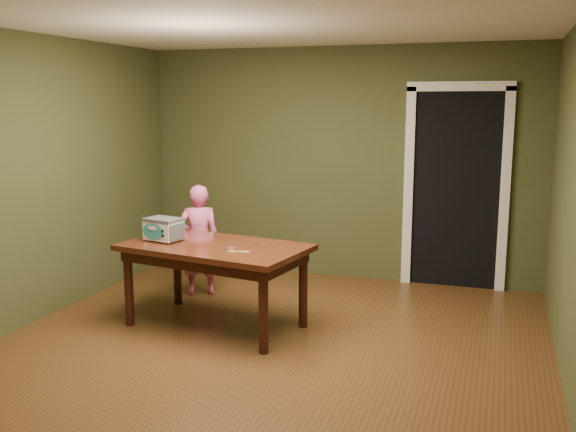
{
  "coord_description": "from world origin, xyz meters",
  "views": [
    {
      "loc": [
        1.75,
        -4.54,
        2.0
      ],
      "look_at": [
        -0.1,
        1.0,
        0.95
      ],
      "focal_mm": 40.0,
      "sensor_mm": 36.0,
      "label": 1
    }
  ],
  "objects": [
    {
      "name": "floor",
      "position": [
        0.0,
        0.0,
        0.0
      ],
      "size": [
        5.0,
        5.0,
        0.0
      ],
      "primitive_type": "plane",
      "color": "#583719",
      "rests_on": "ground"
    },
    {
      "name": "room_shell",
      "position": [
        0.0,
        0.0,
        1.71
      ],
      "size": [
        4.52,
        5.02,
        2.61
      ],
      "color": "#414625",
      "rests_on": "ground"
    },
    {
      "name": "child",
      "position": [
        -1.18,
        1.32,
        0.58
      ],
      "size": [
        0.5,
        0.43,
        1.16
      ],
      "primitive_type": "imported",
      "rotation": [
        0.0,
        0.0,
        3.56
      ],
      "color": "pink",
      "rests_on": "floor"
    },
    {
      "name": "baking_pan",
      "position": [
        -0.39,
        0.35,
        0.76
      ],
      "size": [
        0.1,
        0.1,
        0.02
      ],
      "color": "silver",
      "rests_on": "dining_table"
    },
    {
      "name": "doorway",
      "position": [
        1.3,
        2.78,
        1.06
      ],
      "size": [
        1.1,
        0.66,
        2.25
      ],
      "color": "black",
      "rests_on": "ground"
    },
    {
      "name": "spatula",
      "position": [
        -0.3,
        0.3,
        0.75
      ],
      "size": [
        0.18,
        0.06,
        0.01
      ],
      "primitive_type": "cube",
      "rotation": [
        0.0,
        0.0,
        0.23
      ],
      "color": "tan",
      "rests_on": "dining_table"
    },
    {
      "name": "toy_oven",
      "position": [
        -1.12,
        0.5,
        0.86
      ],
      "size": [
        0.37,
        0.29,
        0.21
      ],
      "rotation": [
        0.0,
        0.0,
        -0.22
      ],
      "color": "#4C4F54",
      "rests_on": "dining_table"
    },
    {
      "name": "dining_table",
      "position": [
        -0.61,
        0.49,
        0.65
      ],
      "size": [
        1.73,
        1.16,
        0.75
      ],
      "rotation": [
        0.0,
        0.0,
        -0.17
      ],
      "color": "#3B170D",
      "rests_on": "floor"
    }
  ]
}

